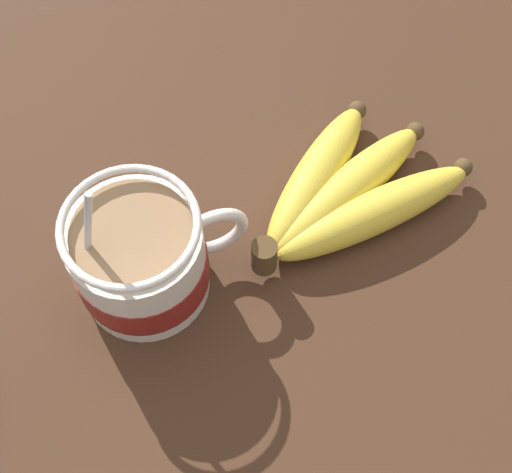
% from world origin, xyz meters
% --- Properties ---
extents(table, '(0.98, 0.98, 0.03)m').
position_xyz_m(table, '(0.00, 0.00, 0.02)').
color(table, '#422819').
rests_on(table, ground).
extents(coffee_mug, '(0.13, 0.10, 0.14)m').
position_xyz_m(coffee_mug, '(-0.08, -0.00, 0.08)').
color(coffee_mug, white).
rests_on(coffee_mug, table).
extents(banana_bunch, '(0.20, 0.14, 0.04)m').
position_xyz_m(banana_bunch, '(0.09, 0.01, 0.05)').
color(banana_bunch, '#4C381E').
rests_on(banana_bunch, table).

